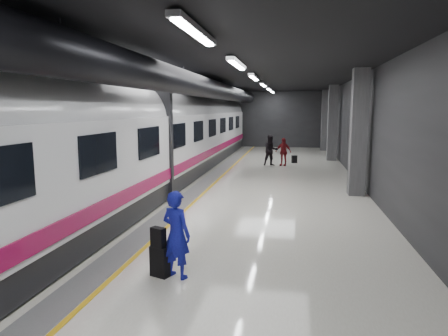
{
  "coord_description": "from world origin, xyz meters",
  "views": [
    {
      "loc": [
        2.29,
        -12.84,
        3.09
      ],
      "look_at": [
        0.34,
        -1.71,
        1.41
      ],
      "focal_mm": 32.0,
      "sensor_mm": 36.0,
      "label": 1
    }
  ],
  "objects": [
    {
      "name": "ground",
      "position": [
        0.0,
        0.0,
        0.0
      ],
      "size": [
        40.0,
        40.0,
        0.0
      ],
      "primitive_type": "plane",
      "color": "white",
      "rests_on": "ground"
    },
    {
      "name": "platform_hall",
      "position": [
        -0.29,
        0.96,
        3.54
      ],
      "size": [
        10.02,
        40.02,
        4.51
      ],
      "color": "black",
      "rests_on": "ground"
    },
    {
      "name": "train",
      "position": [
        -3.25,
        -0.0,
        2.07
      ],
      "size": [
        3.05,
        38.0,
        4.05
      ],
      "color": "black",
      "rests_on": "ground"
    },
    {
      "name": "traveler_main",
      "position": [
        0.21,
        -6.06,
        0.82
      ],
      "size": [
        0.7,
        0.59,
        1.63
      ],
      "primitive_type": "imported",
      "rotation": [
        0.0,
        0.0,
        2.75
      ],
      "color": "#161FA9",
      "rests_on": "ground"
    },
    {
      "name": "suitcase_main",
      "position": [
        -0.1,
        -6.07,
        0.29
      ],
      "size": [
        0.41,
        0.33,
        0.57
      ],
      "primitive_type": "cube",
      "rotation": [
        0.0,
        0.0,
        -0.36
      ],
      "color": "black",
      "rests_on": "ground"
    },
    {
      "name": "shoulder_bag",
      "position": [
        -0.12,
        -6.1,
        0.76
      ],
      "size": [
        0.31,
        0.24,
        0.37
      ],
      "primitive_type": "cube",
      "rotation": [
        0.0,
        0.0,
        -0.4
      ],
      "color": "black",
      "rests_on": "suitcase_main"
    },
    {
      "name": "traveler_far_a",
      "position": [
        1.06,
        9.01,
        0.85
      ],
      "size": [
        0.99,
        0.88,
        1.69
      ],
      "primitive_type": "imported",
      "rotation": [
        0.0,
        0.0,
        0.35
      ],
      "color": "black",
      "rests_on": "ground"
    },
    {
      "name": "traveler_far_b",
      "position": [
        1.73,
        9.16,
        0.76
      ],
      "size": [
        0.97,
        0.65,
        1.53
      ],
      "primitive_type": "imported",
      "rotation": [
        0.0,
        0.0,
        -0.35
      ],
      "color": "maroon",
      "rests_on": "ground"
    },
    {
      "name": "suitcase_far",
      "position": [
        2.34,
        10.34,
        0.22
      ],
      "size": [
        0.34,
        0.28,
        0.44
      ],
      "primitive_type": "cube",
      "rotation": [
        0.0,
        0.0,
        0.31
      ],
      "color": "black",
      "rests_on": "ground"
    }
  ]
}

